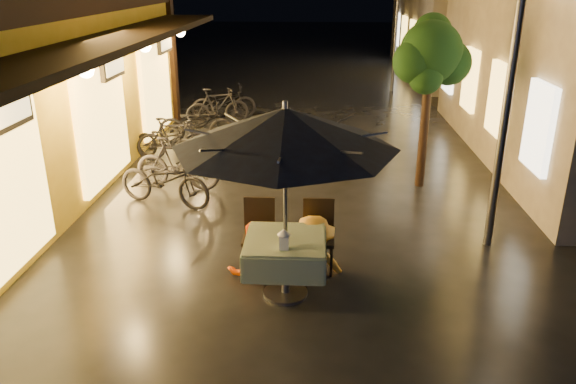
# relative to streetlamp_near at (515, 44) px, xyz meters

# --- Properties ---
(ground) EXTENTS (90.00, 90.00, 0.00)m
(ground) POSITION_rel_streetlamp_near_xyz_m (-3.00, -2.00, -2.92)
(ground) COLOR black
(ground) RESTS_ON ground
(street_tree) EXTENTS (1.43, 1.20, 3.15)m
(street_tree) POSITION_rel_streetlamp_near_xyz_m (-0.59, 2.51, -0.50)
(street_tree) COLOR black
(street_tree) RESTS_ON ground
(streetlamp_near) EXTENTS (0.36, 0.36, 4.23)m
(streetlamp_near) POSITION_rel_streetlamp_near_xyz_m (0.00, 0.00, 0.00)
(streetlamp_near) COLOR #59595E
(streetlamp_near) RESTS_ON ground
(streetlamp_far) EXTENTS (0.36, 0.36, 4.23)m
(streetlamp_far) POSITION_rel_streetlamp_near_xyz_m (0.00, 12.00, 0.00)
(streetlamp_far) COLOR #59595E
(streetlamp_far) RESTS_ON ground
(cafe_table) EXTENTS (0.99, 0.99, 0.78)m
(cafe_table) POSITION_rel_streetlamp_near_xyz_m (-2.93, -1.57, -2.33)
(cafe_table) COLOR #59595E
(cafe_table) RESTS_ON ground
(patio_umbrella) EXTENTS (2.63, 2.63, 2.46)m
(patio_umbrella) POSITION_rel_streetlamp_near_xyz_m (-2.93, -1.57, -0.77)
(patio_umbrella) COLOR #59595E
(patio_umbrella) RESTS_ON ground
(cafe_chair_left) EXTENTS (0.42, 0.42, 0.97)m
(cafe_chair_left) POSITION_rel_streetlamp_near_xyz_m (-3.33, -0.83, -2.38)
(cafe_chair_left) COLOR black
(cafe_chair_left) RESTS_ON ground
(cafe_chair_right) EXTENTS (0.42, 0.42, 0.97)m
(cafe_chair_right) POSITION_rel_streetlamp_near_xyz_m (-2.53, -0.83, -2.38)
(cafe_chair_right) COLOR black
(cafe_chair_right) RESTS_ON ground
(table_lantern) EXTENTS (0.16, 0.16, 0.25)m
(table_lantern) POSITION_rel_streetlamp_near_xyz_m (-2.93, -1.84, -2.00)
(table_lantern) COLOR white
(table_lantern) RESTS_ON cafe_table
(person_orange) EXTENTS (0.82, 0.71, 1.46)m
(person_orange) POSITION_rel_streetlamp_near_xyz_m (-3.39, -1.04, -2.19)
(person_orange) COLOR #F04700
(person_orange) RESTS_ON ground
(person_yellow) EXTENTS (1.18, 0.91, 1.61)m
(person_yellow) POSITION_rel_streetlamp_near_xyz_m (-2.60, -1.01, -2.11)
(person_yellow) COLOR #FFAF31
(person_yellow) RESTS_ON ground
(bicycle_0) EXTENTS (1.87, 1.16, 0.93)m
(bicycle_0) POSITION_rel_streetlamp_near_xyz_m (-5.19, 1.28, -2.45)
(bicycle_0) COLOR black
(bicycle_0) RESTS_ON ground
(bicycle_1) EXTENTS (1.69, 0.72, 0.98)m
(bicycle_1) POSITION_rel_streetlamp_near_xyz_m (-5.16, 2.10, -2.43)
(bicycle_1) COLOR #222229
(bicycle_1) RESTS_ON ground
(bicycle_2) EXTENTS (1.67, 1.10, 0.83)m
(bicycle_2) POSITION_rel_streetlamp_near_xyz_m (-5.83, 3.86, -2.50)
(bicycle_2) COLOR black
(bicycle_2) RESTS_ON ground
(bicycle_3) EXTENTS (1.63, 0.72, 0.95)m
(bicycle_3) POSITION_rel_streetlamp_near_xyz_m (-5.65, 3.82, -2.44)
(bicycle_3) COLOR black
(bicycle_3) RESTS_ON ground
(bicycle_4) EXTENTS (1.85, 0.71, 0.96)m
(bicycle_4) POSITION_rel_streetlamp_near_xyz_m (-5.41, 5.12, -2.44)
(bicycle_4) COLOR black
(bicycle_4) RESTS_ON ground
(bicycle_5) EXTENTS (1.76, 1.13, 1.03)m
(bicycle_5) POSITION_rel_streetlamp_near_xyz_m (-5.21, 6.77, -2.40)
(bicycle_5) COLOR black
(bicycle_5) RESTS_ON ground
(bicycle_6) EXTENTS (1.89, 1.09, 0.94)m
(bicycle_6) POSITION_rel_streetlamp_near_xyz_m (-5.18, 7.62, -2.45)
(bicycle_6) COLOR black
(bicycle_6) RESTS_ON ground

